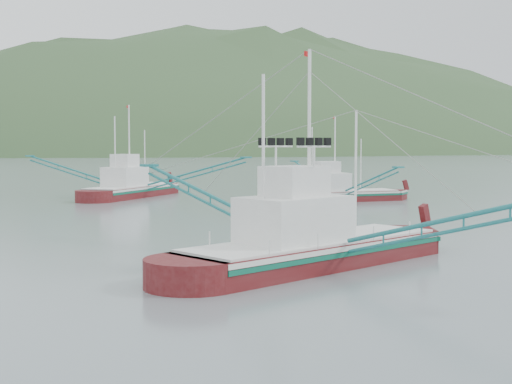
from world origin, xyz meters
TOP-DOWN VIEW (x-y plane):
  - ground at (0.00, 0.00)m, footprint 1200.00×1200.00m
  - main_boat at (-0.69, -0.74)m, footprint 15.84×27.30m
  - bg_boat_right at (24.04, 30.61)m, footprint 13.39×23.30m
  - bg_boat_far at (7.58, 46.85)m, footprint 21.58×23.68m
  - headland_right at (240.00, 430.00)m, footprint 684.00×432.00m

SIDE VIEW (x-z plane):
  - ground at x=0.00m, z-range 0.00..0.00m
  - headland_right at x=240.00m, z-range -153.00..153.00m
  - bg_boat_right at x=24.04m, z-range -3.15..6.37m
  - main_boat at x=-0.69m, z-range -3.54..7.69m
  - bg_boat_far at x=7.58m, z-range -3.16..7.91m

